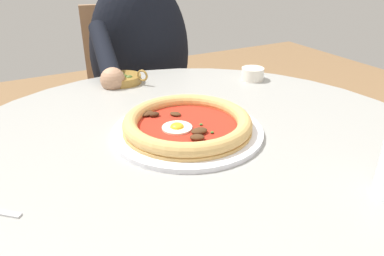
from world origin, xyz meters
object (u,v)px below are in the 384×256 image
Objects in this scene: dining_table at (197,196)px; pizza_on_plate at (187,125)px; olive_pan at (125,79)px; diner_person at (143,106)px; cafe_chair_diner at (138,91)px; ramekin_capers at (253,73)px.

pizza_on_plate reaches higher than dining_table.
diner_person is (-0.14, -0.26, -0.21)m from olive_pan.
diner_person is (-0.14, -0.63, -0.22)m from pizza_on_plate.
cafe_chair_diner is at bearing -102.82° from diner_person.
pizza_on_plate is 0.68m from diner_person.
ramekin_capers is at bearing 106.53° from cafe_chair_diner.
diner_person is 0.15m from cafe_chair_diner.
ramekin_capers is at bearing -146.49° from pizza_on_plate.
pizza_on_plate is at bearing 91.39° from olive_pan.
ramekin_capers is 0.06× the size of diner_person.
ramekin_capers is 0.57× the size of olive_pan.
dining_table is 0.46m from olive_pan.
pizza_on_plate is 4.85× the size of ramekin_capers.
cafe_chair_diner is at bearing -102.19° from dining_table.
dining_table is 0.87m from cafe_chair_diner.
olive_pan reaches higher than pizza_on_plate.
olive_pan is 0.48m from cafe_chair_diner.
diner_person reaches higher than olive_pan.
dining_table is at bearing 77.81° from cafe_chair_diner.
olive_pan reaches higher than dining_table.
dining_table is 0.15m from pizza_on_plate.
olive_pan is (0.34, -0.15, -0.01)m from ramekin_capers.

